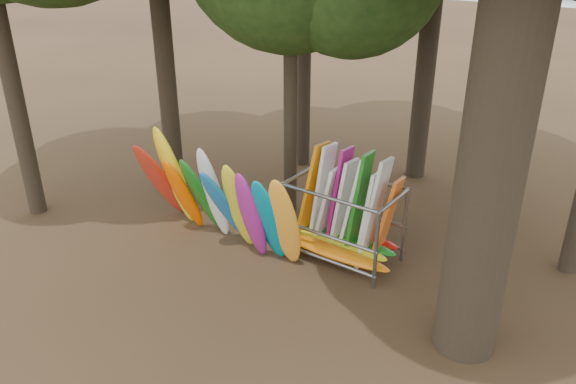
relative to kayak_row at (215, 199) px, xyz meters
The scene contains 3 objects.
ground 2.37m from the kayak_row, ahead, with size 120.00×120.00×0.00m, color #47331E.
kayak_row is the anchor object (origin of this frame).
storage_rack 3.32m from the kayak_row, 23.99° to the left, with size 3.16×1.60×2.89m.
Camera 1 is at (7.06, -9.15, 7.50)m, focal length 35.00 mm.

